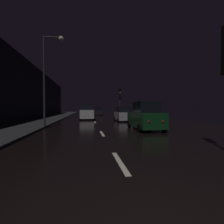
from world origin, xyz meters
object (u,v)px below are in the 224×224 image
(car_approaching_headlights, at_px, (87,112))
(car_parked_right_near, at_px, (145,117))
(streetlamp_overhead, at_px, (49,67))
(traffic_light_far_right, at_px, (120,96))
(car_distant_taillights, at_px, (98,111))
(car_parked_right_far, at_px, (122,115))

(car_approaching_headlights, distance_m, car_parked_right_near, 13.03)
(car_parked_right_near, bearing_deg, streetlamp_overhead, 72.14)
(streetlamp_overhead, height_order, car_approaching_headlights, streetlamp_overhead)
(streetlamp_overhead, distance_m, car_approaching_headlights, 11.08)
(streetlamp_overhead, relative_size, car_parked_right_near, 1.82)
(streetlamp_overhead, relative_size, car_approaching_headlights, 1.72)
(traffic_light_far_right, bearing_deg, car_distant_taillights, -168.91)
(traffic_light_far_right, xyz_separation_m, car_parked_right_far, (-0.80, -5.68, -2.80))
(car_parked_right_far, bearing_deg, traffic_light_far_right, -8.02)
(traffic_light_far_right, relative_size, car_parked_right_near, 1.18)
(streetlamp_overhead, relative_size, car_parked_right_far, 2.10)
(streetlamp_overhead, xyz_separation_m, car_approaching_headlights, (3.13, 9.84, -4.03))
(car_approaching_headlights, distance_m, car_parked_right_far, 5.90)
(car_parked_right_near, bearing_deg, car_approaching_headlights, 19.76)
(traffic_light_far_right, bearing_deg, car_approaching_headlights, -71.09)
(car_approaching_headlights, height_order, car_parked_right_near, car_approaching_headlights)
(traffic_light_far_right, bearing_deg, car_parked_right_near, -3.06)
(car_approaching_headlights, height_order, car_distant_taillights, car_approaching_headlights)
(traffic_light_far_right, distance_m, car_distant_taillights, 13.46)
(streetlamp_overhead, relative_size, car_distant_taillights, 2.08)
(car_approaching_headlights, bearing_deg, car_parked_right_near, 19.76)
(traffic_light_far_right, distance_m, streetlamp_overhead, 14.35)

